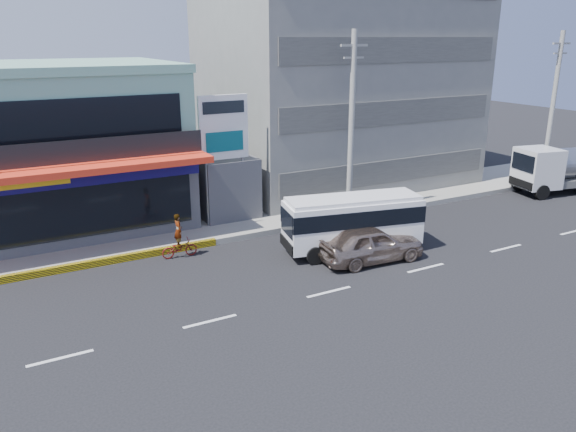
% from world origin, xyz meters
% --- Properties ---
extents(ground, '(120.00, 120.00, 0.00)m').
position_xyz_m(ground, '(0.00, 0.00, 0.00)').
color(ground, black).
rests_on(ground, ground).
extents(sidewalk, '(70.00, 5.00, 0.30)m').
position_xyz_m(sidewalk, '(5.00, 9.50, 0.15)').
color(sidewalk, gray).
rests_on(sidewalk, ground).
extents(shop_building, '(12.40, 11.70, 8.00)m').
position_xyz_m(shop_building, '(-8.00, 13.95, 4.00)').
color(shop_building, '#46464B').
rests_on(shop_building, ground).
extents(concrete_building, '(16.00, 12.00, 14.00)m').
position_xyz_m(concrete_building, '(10.00, 15.00, 7.00)').
color(concrete_building, gray).
rests_on(concrete_building, ground).
extents(gap_structure, '(3.00, 6.00, 3.50)m').
position_xyz_m(gap_structure, '(0.00, 12.00, 1.75)').
color(gap_structure, '#46464B').
rests_on(gap_structure, ground).
extents(satellite_dish, '(1.50, 1.50, 0.15)m').
position_xyz_m(satellite_dish, '(0.00, 11.00, 3.58)').
color(satellite_dish, slate).
rests_on(satellite_dish, gap_structure).
extents(billboard, '(2.60, 0.18, 6.90)m').
position_xyz_m(billboard, '(-0.50, 9.20, 4.93)').
color(billboard, gray).
rests_on(billboard, ground).
extents(utility_pole_near, '(1.60, 0.30, 10.00)m').
position_xyz_m(utility_pole_near, '(6.00, 7.40, 5.15)').
color(utility_pole_near, '#999993').
rests_on(utility_pole_near, ground).
extents(utility_pole_far, '(1.60, 0.30, 10.00)m').
position_xyz_m(utility_pole_far, '(22.00, 7.40, 5.15)').
color(utility_pole_far, '#999993').
rests_on(utility_pole_far, ground).
extents(minibus, '(6.65, 3.31, 2.66)m').
position_xyz_m(minibus, '(3.31, 3.22, 1.59)').
color(minibus, white).
rests_on(minibus, ground).
extents(sedan, '(4.94, 2.32, 1.64)m').
position_xyz_m(sedan, '(3.39, 1.83, 0.82)').
color(sedan, tan).
rests_on(sedan, ground).
extents(tanker_truck, '(7.84, 3.70, 2.97)m').
position_xyz_m(tanker_truck, '(21.47, 5.32, 1.60)').
color(tanker_truck, silver).
rests_on(tanker_truck, ground).
extents(motorcycle_rider, '(1.64, 0.66, 2.07)m').
position_xyz_m(motorcycle_rider, '(-4.00, 6.39, 0.68)').
color(motorcycle_rider, '#5A0E0C').
rests_on(motorcycle_rider, ground).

